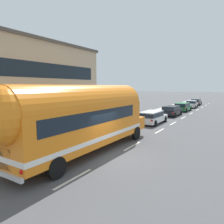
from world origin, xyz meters
The scene contains 9 objects.
ground_plane centered at (0.00, 0.00, 0.00)m, with size 300.00×300.00×0.00m, color #4C4C4F.
lane_markings centered at (-2.48, 12.95, 0.00)m, with size 3.66×80.00×0.01m.
sidewalk_slab centered at (-4.83, 10.00, 0.07)m, with size 2.61×90.00×0.15m, color #ADA89E.
painted_bus centered at (-1.78, -0.57, 2.30)m, with size 2.71×12.59×4.12m.
car_lead centered at (-1.93, 11.52, 0.79)m, with size 1.97×4.70×1.37m.
car_second centered at (-1.80, 18.65, 0.78)m, with size 1.93×4.52×1.37m.
car_third centered at (-1.74, 24.98, 0.79)m, with size 2.04×4.51×1.37m.
car_fourth centered at (-1.67, 31.81, 0.73)m, with size 2.02×4.29×1.37m.
car_fifth centered at (-1.94, 38.12, 0.80)m, with size 1.98×4.67×1.37m.
Camera 1 is at (5.99, -9.83, 4.04)m, focal length 33.41 mm.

